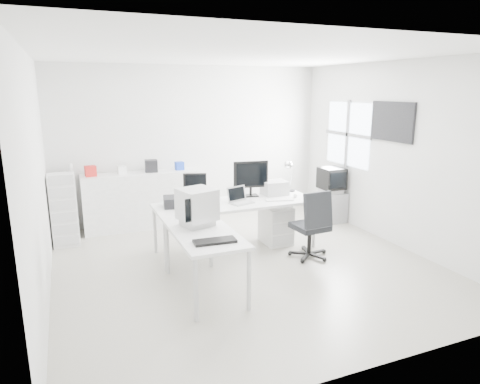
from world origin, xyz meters
name	(u,v)px	position (x,y,z in m)	size (l,w,h in m)	color
floor	(245,265)	(0.00, 0.00, 0.00)	(5.00, 5.00, 0.01)	beige
ceiling	(246,54)	(0.00, 0.00, 2.80)	(5.00, 5.00, 0.01)	white
back_wall	(192,144)	(0.00, 2.50, 1.40)	(5.00, 0.02, 2.80)	silver
left_wall	(37,181)	(-2.50, 0.00, 1.40)	(0.02, 5.00, 2.80)	silver
right_wall	(396,155)	(2.50, 0.00, 1.40)	(0.02, 5.00, 2.80)	silver
window	(348,134)	(2.48, 1.20, 1.60)	(0.02, 1.20, 1.10)	white
wall_picture	(392,122)	(2.47, 0.10, 1.90)	(0.04, 0.90, 0.60)	black
main_desk	(236,226)	(0.09, 0.59, 0.38)	(2.40, 0.80, 0.75)	white
side_desk	(204,261)	(-0.76, -0.51, 0.38)	(0.70, 1.40, 0.75)	white
drawer_pedestal	(276,225)	(0.79, 0.64, 0.30)	(0.40, 0.50, 0.60)	white
inkjet_printer	(178,201)	(-0.76, 0.69, 0.82)	(0.40, 0.31, 0.14)	black
lcd_monitor_small	(195,188)	(-0.46, 0.84, 0.96)	(0.34, 0.19, 0.43)	black
lcd_monitor_large	(251,178)	(0.44, 0.84, 1.03)	(0.55, 0.22, 0.57)	black
laptop	(242,197)	(0.14, 0.49, 0.85)	(0.30, 0.31, 0.20)	#B7B7BA
white_keyboard	(280,200)	(0.74, 0.44, 0.76)	(0.42, 0.13, 0.02)	white
white_mouse	(295,196)	(1.04, 0.49, 0.78)	(0.06, 0.06, 0.06)	white
laser_printer	(274,188)	(0.84, 0.81, 0.86)	(0.38, 0.32, 0.22)	#B3B3B3
desk_lamp	(292,178)	(1.19, 0.89, 0.97)	(0.15, 0.15, 0.44)	silver
crt_monitor	(197,209)	(-0.76, -0.26, 0.97)	(0.38, 0.38, 0.43)	#B7B7BA
black_keyboard	(215,241)	(-0.76, -0.91, 0.77)	(0.47, 0.19, 0.03)	black
office_chair	(310,223)	(0.97, -0.08, 0.51)	(0.59, 0.59, 1.02)	#26282B
tv_cabinet	(330,207)	(2.22, 1.25, 0.27)	(0.50, 0.41, 0.55)	slate
crt_tv	(331,181)	(2.22, 1.25, 0.77)	(0.50, 0.48, 0.45)	black
sideboard	(141,200)	(-1.03, 2.24, 0.49)	(1.96, 0.49, 0.98)	white
clutter_box_a	(90,171)	(-1.83, 2.24, 1.07)	(0.17, 0.15, 0.17)	red
clutter_box_b	(122,170)	(-1.33, 2.24, 1.05)	(0.14, 0.12, 0.14)	white
clutter_box_c	(151,166)	(-0.83, 2.24, 1.08)	(0.21, 0.19, 0.21)	black
clutter_box_d	(179,166)	(-0.33, 2.24, 1.05)	(0.14, 0.13, 0.14)	#1839A9
clutter_bottle	(71,171)	(-2.13, 2.28, 1.09)	(0.07, 0.07, 0.22)	white
filing_cabinet	(64,210)	(-2.28, 1.86, 0.56)	(0.39, 0.46, 1.11)	white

